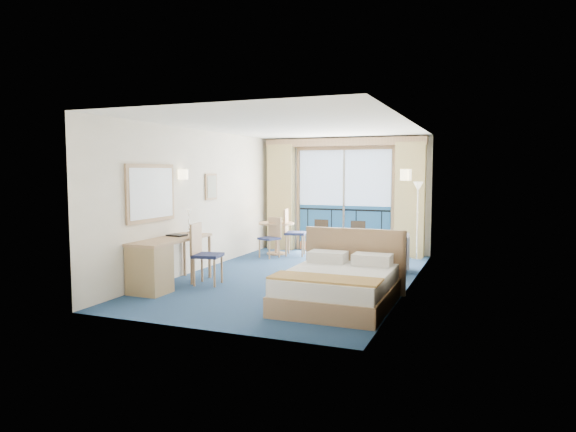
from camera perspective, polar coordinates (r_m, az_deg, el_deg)
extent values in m
plane|color=navy|center=(9.28, 0.86, -6.87)|extent=(6.50, 6.50, 0.00)
cube|color=beige|center=(12.20, 6.29, 2.35)|extent=(4.00, 0.02, 2.70)
cube|color=beige|center=(6.16, -9.91, -0.27)|extent=(4.00, 0.02, 2.70)
cube|color=beige|center=(9.98, -9.99, 1.72)|extent=(0.02, 6.50, 2.70)
cube|color=beige|center=(8.59, 13.50, 1.14)|extent=(0.02, 6.50, 2.70)
cube|color=white|center=(9.11, 0.88, 10.05)|extent=(4.00, 6.50, 0.02)
cube|color=navy|center=(12.22, 6.21, -1.36)|extent=(2.20, 0.02, 1.08)
cube|color=#C2D8FF|center=(12.15, 6.26, 4.27)|extent=(2.20, 0.02, 1.32)
cube|color=#9E5731|center=(12.28, 6.19, -3.50)|extent=(2.20, 0.02, 0.20)
cube|color=black|center=(12.17, 6.22, 0.69)|extent=(2.20, 0.02, 0.04)
cube|color=tan|center=(12.15, 6.28, 7.57)|extent=(2.36, 0.03, 0.12)
cube|color=tan|center=(12.51, 1.14, 1.76)|extent=(0.06, 0.03, 2.40)
cube|color=tan|center=(11.91, 11.57, 1.49)|extent=(0.06, 0.03, 2.40)
cube|color=silver|center=(12.15, 6.22, 1.63)|extent=(0.05, 0.02, 2.40)
cube|color=#322417|center=(12.14, 7.78, -2.18)|extent=(0.35, 0.02, 0.70)
cube|color=#322417|center=(12.38, 3.73, -2.00)|extent=(0.35, 0.02, 0.70)
cube|color=#322417|center=(12.25, 5.96, -2.57)|extent=(0.30, 0.02, 0.45)
cube|color=black|center=(12.48, 2.22, -1.25)|extent=(0.02, 0.01, 0.90)
cube|color=black|center=(12.30, 4.85, -1.36)|extent=(0.03, 0.01, 0.90)
cube|color=black|center=(12.14, 7.57, -1.47)|extent=(0.03, 0.01, 0.90)
cube|color=black|center=(12.01, 10.35, -1.57)|extent=(0.02, 0.01, 0.90)
cube|color=#D1BF73|center=(12.52, -0.80, 2.10)|extent=(0.65, 0.22, 2.55)
cube|color=#D1BF73|center=(11.70, 13.39, 1.76)|extent=(0.65, 0.22, 2.55)
cube|color=tan|center=(12.05, 6.15, 8.17)|extent=(3.80, 0.25, 0.18)
cube|color=tan|center=(8.71, -14.99, 2.48)|extent=(0.04, 1.25, 0.95)
cube|color=silver|center=(8.70, -14.86, 2.47)|extent=(0.01, 1.12, 0.82)
cube|color=tan|center=(10.34, -8.54, 3.24)|extent=(0.03, 0.42, 0.52)
cube|color=gray|center=(10.33, -8.45, 3.24)|extent=(0.01, 0.34, 0.44)
cylinder|color=#FFECB2|center=(9.42, -11.59, 4.55)|extent=(0.18, 0.18, 0.18)
cylinder|color=#FFECB2|center=(8.44, 12.96, 4.48)|extent=(0.18, 0.18, 0.18)
cube|color=tan|center=(7.36, 5.50, -8.95)|extent=(1.47, 1.84, 0.28)
cube|color=white|center=(7.30, 5.52, -7.02)|extent=(1.41, 1.78, 0.23)
cube|color=tan|center=(6.71, 4.11, -6.95)|extent=(1.45, 0.51, 0.03)
cube|color=white|center=(7.98, 4.43, -4.53)|extent=(0.57, 0.37, 0.17)
cube|color=white|center=(7.81, 9.35, -4.80)|extent=(0.57, 0.37, 0.17)
cube|color=tan|center=(8.19, 7.40, -4.90)|extent=(1.61, 0.06, 1.01)
cube|color=#9A7C51|center=(8.34, 11.15, -6.21)|extent=(0.46, 0.44, 0.60)
cube|color=white|center=(8.31, 10.98, -3.85)|extent=(0.21, 0.19, 0.08)
imported|color=#444A53|center=(10.04, 11.08, -3.93)|extent=(0.90, 0.92, 0.73)
cylinder|color=silver|center=(11.47, 14.10, -4.64)|extent=(0.23, 0.23, 0.03)
cylinder|color=silver|center=(11.37, 14.18, -0.77)|extent=(0.03, 0.03, 1.59)
cone|color=white|center=(11.32, 14.27, 3.23)|extent=(0.21, 0.21, 0.19)
cube|color=tan|center=(8.73, -12.88, -2.57)|extent=(0.59, 1.71, 0.04)
cube|color=#9A7C51|center=(8.32, -15.12, -5.77)|extent=(0.55, 0.51, 0.76)
cylinder|color=tan|center=(9.11, -13.43, -4.81)|extent=(0.05, 0.05, 0.76)
cylinder|color=tan|center=(8.82, -10.64, -5.07)|extent=(0.05, 0.05, 0.76)
cylinder|color=tan|center=(9.58, -11.42, -4.28)|extent=(0.05, 0.05, 0.76)
cylinder|color=tan|center=(9.31, -8.71, -4.51)|extent=(0.05, 0.05, 0.76)
cube|color=#21284E|center=(8.75, -8.89, -4.35)|extent=(0.51, 0.51, 0.05)
cube|color=tan|center=(8.79, -10.20, -2.52)|extent=(0.11, 0.44, 0.53)
cylinder|color=tan|center=(8.57, -8.18, -6.29)|extent=(0.04, 0.04, 0.47)
cylinder|color=tan|center=(8.90, -7.38, -5.86)|extent=(0.04, 0.04, 0.47)
cylinder|color=tan|center=(8.70, -10.40, -6.16)|extent=(0.04, 0.04, 0.47)
cylinder|color=tan|center=(9.03, -9.53, -5.74)|extent=(0.04, 0.04, 0.47)
cube|color=black|center=(9.00, -12.25, -2.10)|extent=(0.33, 0.26, 0.03)
cylinder|color=silver|center=(9.32, -10.95, -1.75)|extent=(0.11, 0.11, 0.02)
cylinder|color=silver|center=(9.30, -10.97, -0.69)|extent=(0.01, 0.01, 0.37)
cone|color=white|center=(9.29, -10.99, 0.43)|extent=(0.10, 0.10, 0.09)
cylinder|color=tan|center=(11.78, -1.30, -0.81)|extent=(0.82, 0.82, 0.04)
cylinder|color=tan|center=(11.82, -1.29, -2.54)|extent=(0.08, 0.08, 0.72)
cylinder|color=tan|center=(11.87, -1.29, -4.17)|extent=(0.45, 0.45, 0.03)
cube|color=#21284E|center=(11.64, 0.82, -1.92)|extent=(0.54, 0.54, 0.05)
cube|color=tan|center=(11.64, -0.23, -0.53)|extent=(0.14, 0.45, 0.54)
cylinder|color=tan|center=(11.47, 1.60, -3.35)|extent=(0.04, 0.04, 0.48)
cylinder|color=tan|center=(11.83, 1.82, -3.10)|extent=(0.04, 0.04, 0.48)
cylinder|color=tan|center=(11.52, -0.21, -3.31)|extent=(0.04, 0.04, 0.48)
cylinder|color=tan|center=(11.88, 0.07, -3.06)|extent=(0.04, 0.04, 0.48)
cube|color=#21284E|center=(11.35, -2.10, -2.51)|extent=(0.49, 0.49, 0.05)
cube|color=tan|center=(11.45, -1.46, -1.26)|extent=(0.37, 0.17, 0.45)
cylinder|color=tan|center=(11.38, -3.19, -3.62)|extent=(0.03, 0.03, 0.41)
cylinder|color=tan|center=(11.16, -2.09, -3.79)|extent=(0.03, 0.03, 0.41)
cylinder|color=tan|center=(11.59, -2.10, -3.46)|extent=(0.03, 0.03, 0.41)
cylinder|color=tan|center=(11.38, -1.00, -3.61)|extent=(0.03, 0.03, 0.41)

